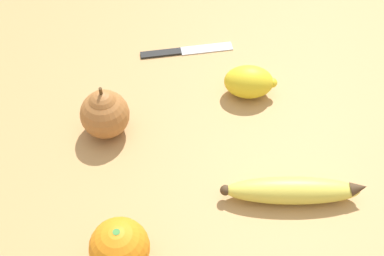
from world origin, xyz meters
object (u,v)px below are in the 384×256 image
banana (293,190)px  lemon (249,82)px  paring_knife (183,50)px  orange (120,248)px  pear (105,113)px

banana → lemon: (-0.01, 0.22, 0.01)m
lemon → paring_knife: (-0.09, 0.13, -0.02)m
orange → lemon: size_ratio=0.83×
banana → pear: bearing=155.5°
orange → pear: (0.00, 0.23, 0.00)m
orange → pear: bearing=89.8°
lemon → paring_knife: lemon is taller
banana → pear: (-0.25, 0.18, 0.02)m
banana → lemon: bearing=103.2°
lemon → banana: bearing=-88.0°
pear → orange: bearing=-90.2°
lemon → paring_knife: bearing=124.7°
paring_knife → banana: bearing=16.8°
banana → orange: orange is taller
orange → paring_knife: (0.15, 0.40, -0.04)m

